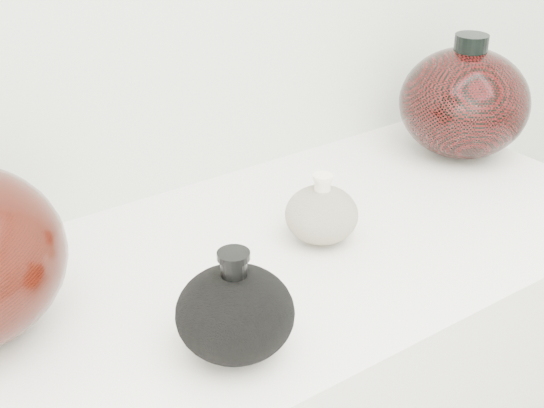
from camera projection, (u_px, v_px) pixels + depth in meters
black_gourd_vase at (235, 312)px, 0.82m from camera, size 0.17×0.17×0.13m
cream_gourd_vase at (322, 214)px, 1.04m from camera, size 0.13×0.13×0.10m
right_round_pot at (464, 102)px, 1.28m from camera, size 0.25×0.25×0.21m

